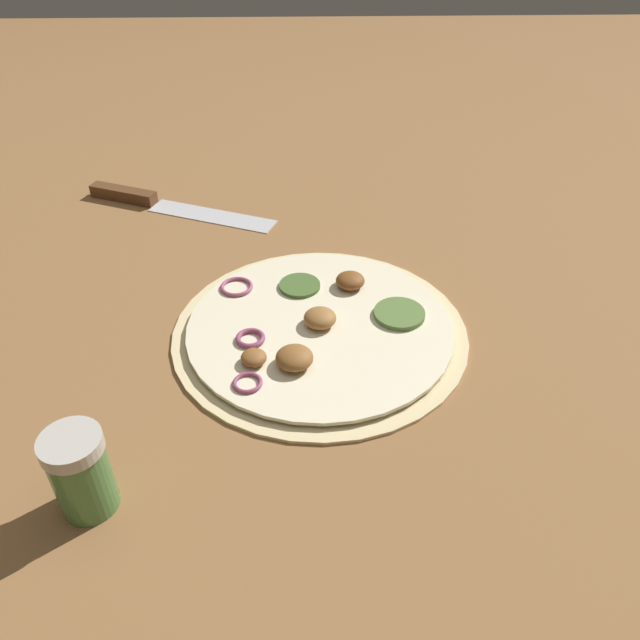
{
  "coord_description": "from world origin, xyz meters",
  "views": [
    {
      "loc": [
        0.52,
        -0.01,
        0.42
      ],
      "look_at": [
        0.0,
        0.0,
        0.02
      ],
      "focal_mm": 35.0,
      "sensor_mm": 36.0,
      "label": 1
    }
  ],
  "objects": [
    {
      "name": "ground_plane",
      "position": [
        0.0,
        0.0,
        0.0
      ],
      "size": [
        3.0,
        3.0,
        0.0
      ],
      "primitive_type": "plane",
      "color": "olive"
    },
    {
      "name": "pizza",
      "position": [
        -0.0,
        -0.0,
        0.01
      ],
      "size": [
        0.32,
        0.32,
        0.03
      ],
      "color": "beige",
      "rests_on": "ground_plane"
    },
    {
      "name": "knife",
      "position": [
        -0.3,
        -0.24,
        0.01
      ],
      "size": [
        0.13,
        0.28,
        0.02
      ],
      "rotation": [
        0.0,
        0.0,
        1.19
      ],
      "color": "silver",
      "rests_on": "ground_plane"
    },
    {
      "name": "spice_jar",
      "position": [
        0.21,
        -0.19,
        0.04
      ],
      "size": [
        0.05,
        0.05,
        0.08
      ],
      "color": "#4C7F42",
      "rests_on": "ground_plane"
    }
  ]
}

